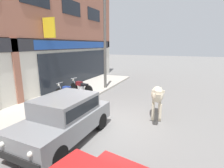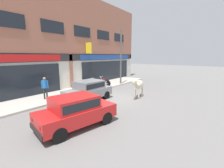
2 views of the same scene
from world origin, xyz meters
name	(u,v)px [view 1 (image 1 of 2)]	position (x,y,z in m)	size (l,w,h in m)	color
ground_plane	(112,122)	(0.00, 0.00, 0.00)	(90.00, 90.00, 0.00)	slate
sidewalk	(43,108)	(0.00, 3.68, 0.07)	(19.00, 2.95, 0.13)	#B7AFA3
shop_building	(6,15)	(0.00, 5.41, 4.44)	(23.00, 1.40, 9.31)	#9E604C
cow	(157,95)	(1.15, -1.57, 1.01)	(2.14, 0.76, 1.61)	beige
car_1	(65,116)	(-1.79, 0.93, 0.81)	(3.66, 1.71, 1.46)	black
motorcycle_0	(69,92)	(1.53, 3.23, 0.52)	(0.52, 1.81, 0.88)	black
motorcycle_1	(81,87)	(2.87, 3.31, 0.52)	(0.64, 1.79, 0.88)	black
utility_pole	(105,43)	(4.70, 2.50, 3.14)	(0.18, 0.18, 6.02)	#595651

